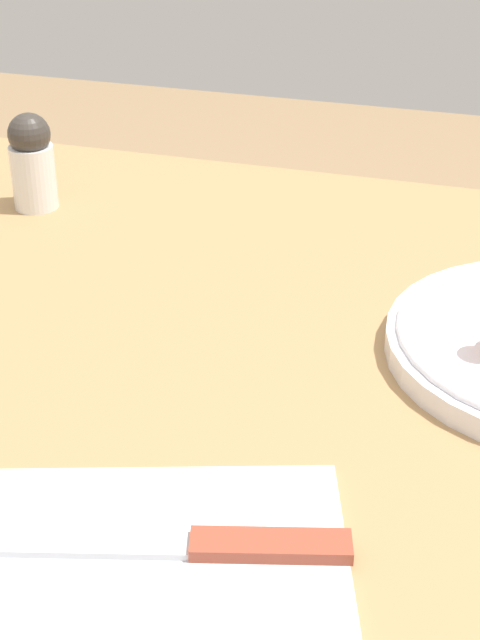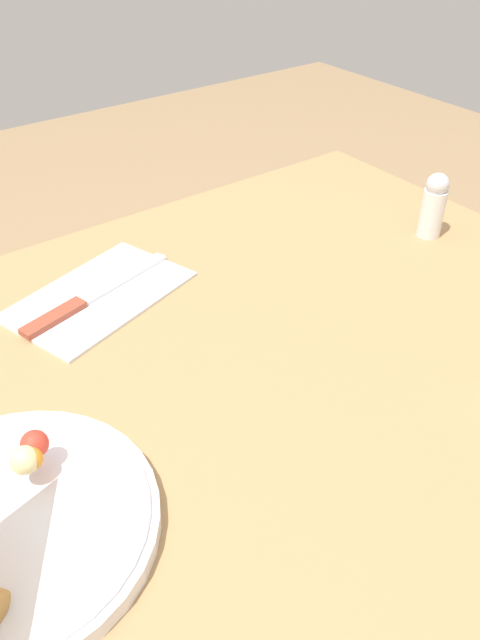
# 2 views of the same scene
# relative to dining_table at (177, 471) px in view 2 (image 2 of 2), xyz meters

# --- Properties ---
(dining_table) EXTENTS (1.12, 0.70, 0.77)m
(dining_table) POSITION_rel_dining_table_xyz_m (0.00, 0.00, 0.00)
(dining_table) COLOR #A87F51
(dining_table) RESTS_ON ground_plane
(plate_pizza) EXTENTS (0.24, 0.24, 0.05)m
(plate_pizza) POSITION_rel_dining_table_xyz_m (-0.18, -0.07, 0.14)
(plate_pizza) COLOR white
(plate_pizza) RESTS_ON dining_table
(napkin_folded) EXTENTS (0.24, 0.19, 0.00)m
(napkin_folded) POSITION_rel_dining_table_xyz_m (0.02, 0.19, 0.13)
(napkin_folded) COLOR silver
(napkin_folded) RESTS_ON dining_table
(butter_knife) EXTENTS (0.22, 0.07, 0.01)m
(butter_knife) POSITION_rel_dining_table_xyz_m (0.01, 0.18, 0.13)
(butter_knife) COLOR #99422D
(butter_knife) RESTS_ON napkin_folded
(salt_shaker) EXTENTS (0.03, 0.03, 0.09)m
(salt_shaker) POSITION_rel_dining_table_xyz_m (0.45, 0.05, 0.17)
(salt_shaker) COLOR silver
(salt_shaker) RESTS_ON dining_table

